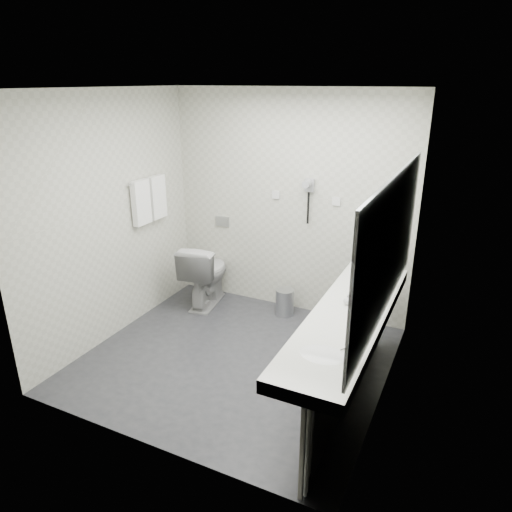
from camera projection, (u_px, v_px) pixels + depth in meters
The scene contains 32 objects.
floor at pixel (236, 359), 4.59m from camera, with size 2.80×2.80×0.00m, color #2B2B30.
ceiling at pixel (231, 88), 3.71m from camera, with size 2.80×2.80×0.00m, color silver.
wall_back at pixel (288, 205), 5.24m from camera, with size 2.80×2.80×0.00m, color beige.
wall_front at pixel (139, 294), 3.05m from camera, with size 2.80×2.80×0.00m, color beige.
wall_left at pixel (111, 219), 4.72m from camera, with size 2.60×2.60×0.00m, color beige.
wall_right at pixel (395, 263), 3.58m from camera, with size 2.60×2.60×0.00m, color beige.
vanity_counter at pixel (348, 319), 3.68m from camera, with size 0.55×2.20×0.10m, color silver.
vanity_panel at pixel (348, 366), 3.82m from camera, with size 0.03×2.15×0.75m, color gray.
vanity_post_near at pixel (308, 452), 2.93m from camera, with size 0.06×0.06×0.75m, color silver.
vanity_post_far at pixel (378, 313), 4.69m from camera, with size 0.06×0.06×0.75m, color silver.
mirror at pixel (390, 246), 3.35m from camera, with size 0.02×2.20×1.05m, color #B2BCC6.
basin_near at pixel (323, 356), 3.12m from camera, with size 0.40×0.31×0.05m, color silver.
basin_far at pixel (368, 284), 4.22m from camera, with size 0.40×0.31×0.05m, color silver.
faucet_near at pixel (352, 351), 3.01m from camera, with size 0.04×0.04×0.15m, color silver.
faucet_far at pixel (391, 279), 4.11m from camera, with size 0.04×0.04×0.15m, color silver.
soap_bottle_a at pixel (360, 301), 3.74m from camera, with size 0.05×0.05×0.11m, color silver.
soap_bottle_b at pixel (348, 299), 3.79m from camera, with size 0.07×0.07×0.09m, color silver.
soap_bottle_c at pixel (368, 313), 3.53m from camera, with size 0.05×0.05×0.13m, color silver.
glass_left at pixel (375, 295), 3.86m from camera, with size 0.06×0.06×0.10m, color silver.
glass_right at pixel (380, 296), 3.82m from camera, with size 0.06×0.06×0.11m, color silver.
toilet at pixel (206, 273), 5.60m from camera, with size 0.44×0.77×0.78m, color silver.
flush_plate at pixel (222, 221), 5.68m from camera, with size 0.18×0.02×0.12m, color #B2B5BA.
pedal_bin at pixel (285, 302), 5.41m from camera, with size 0.21×0.21×0.30m, color #B2B5BA.
bin_lid at pixel (285, 290), 5.36m from camera, with size 0.21×0.21×0.01m, color #B2B5BA.
towel_rail at pixel (147, 180), 5.05m from camera, with size 0.02×0.02×0.62m, color silver.
towel_near at pixel (141, 203), 5.01m from camera, with size 0.07×0.24×0.48m, color white.
towel_far at pixel (157, 197), 5.24m from camera, with size 0.07×0.24×0.48m, color white.
dryer_cradle at pixel (310, 185), 5.03m from camera, with size 0.10×0.04×0.14m, color #96979B.
dryer_barrel at pixel (307, 184), 4.96m from camera, with size 0.08×0.08×0.14m, color #96979B.
dryer_cord at pixel (308, 208), 5.10m from camera, with size 0.02×0.02×0.35m, color black.
switch_plate_a at pixel (276, 195), 5.26m from camera, with size 0.09×0.02×0.09m, color silver.
switch_plate_b at pixel (336, 201), 4.98m from camera, with size 0.09×0.02×0.09m, color silver.
Camera 1 is at (1.89, -3.46, 2.56)m, focal length 32.87 mm.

